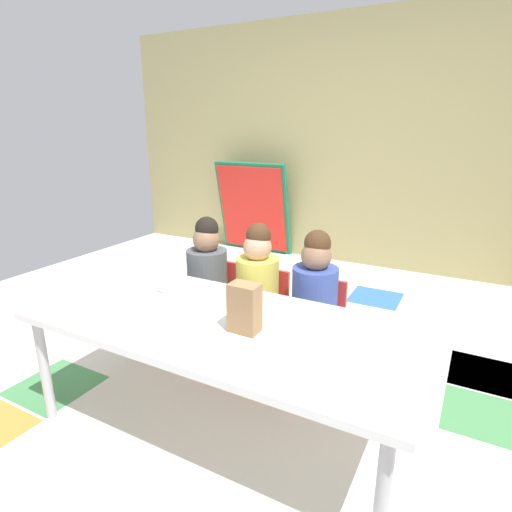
{
  "coord_description": "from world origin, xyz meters",
  "views": [
    {
      "loc": [
        1.16,
        -2.21,
        1.46
      ],
      "look_at": [
        0.23,
        -0.49,
        0.86
      ],
      "focal_mm": 29.35,
      "sensor_mm": 36.0,
      "label": 1
    }
  ],
  "objects": [
    {
      "name": "ground_plane",
      "position": [
        0.01,
        -0.0,
        -0.01
      ],
      "size": [
        5.84,
        4.58,
        0.02
      ],
      "color": "silver"
    },
    {
      "name": "back_wall",
      "position": [
        0.0,
        2.29,
        1.28
      ],
      "size": [
        5.84,
        0.1,
        2.56
      ],
      "primitive_type": "cube",
      "color": "tan",
      "rests_on": "ground_plane"
    },
    {
      "name": "folded_activity_table",
      "position": [
        -1.21,
        2.09,
        0.54
      ],
      "size": [
        0.9,
        0.29,
        1.09
      ],
      "color": "#19724C",
      "rests_on": "ground_plane"
    },
    {
      "name": "craft_table",
      "position": [
        0.17,
        -0.74,
        0.56
      ],
      "size": [
        1.85,
        0.82,
        0.61
      ],
      "color": "white",
      "rests_on": "ground_plane"
    },
    {
      "name": "paper_bag_brown",
      "position": [
        0.33,
        -0.78,
        0.72
      ],
      "size": [
        0.13,
        0.09,
        0.22
      ],
      "primitive_type": "cube",
      "color": "#9E754C",
      "rests_on": "craft_table"
    },
    {
      "name": "donut_powdered_on_plate",
      "position": [
        -0.27,
        -0.58,
        0.63
      ],
      "size": [
        0.11,
        0.11,
        0.03
      ],
      "primitive_type": "torus",
      "color": "white",
      "rests_on": "craft_table"
    },
    {
      "name": "seated_child_far_right",
      "position": [
        0.4,
        -0.1,
        0.55
      ],
      "size": [
        0.33,
        0.33,
        0.92
      ],
      "color": "red",
      "rests_on": "ground_plane"
    },
    {
      "name": "seated_child_near_camera",
      "position": [
        -0.34,
        -0.1,
        0.55
      ],
      "size": [
        0.32,
        0.32,
        0.92
      ],
      "color": "red",
      "rests_on": "ground_plane"
    },
    {
      "name": "seated_child_middle_seat",
      "position": [
        0.03,
        -0.1,
        0.55
      ],
      "size": [
        0.32,
        0.31,
        0.92
      ],
      "color": "red",
      "rests_on": "ground_plane"
    },
    {
      "name": "paper_plate_near_edge",
      "position": [
        -0.27,
        -0.58,
        0.61
      ],
      "size": [
        0.18,
        0.18,
        0.01
      ],
      "primitive_type": "cylinder",
      "color": "white",
      "rests_on": "craft_table"
    },
    {
      "name": "paper_plate_center_table",
      "position": [
        -0.27,
        -0.89,
        0.61
      ],
      "size": [
        0.18,
        0.18,
        0.01
      ],
      "primitive_type": "cylinder",
      "color": "white",
      "rests_on": "craft_table"
    }
  ]
}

